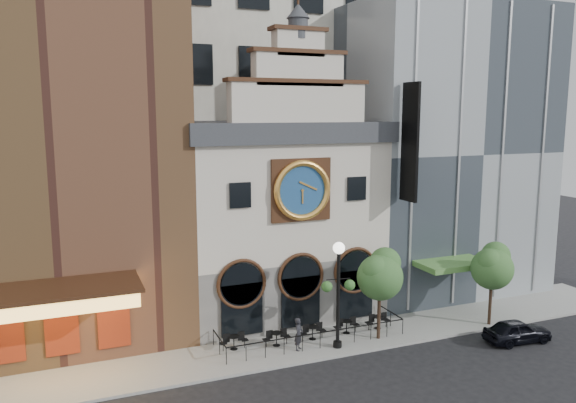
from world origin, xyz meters
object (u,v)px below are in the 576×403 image
Objects in this scene: bistro_2 at (313,331)px; bistro_3 at (347,326)px; car_right at (517,331)px; bistro_0 at (234,341)px; bistro_4 at (378,321)px; bistro_1 at (277,338)px; pedestrian at (299,334)px; tree_left at (380,273)px; tree_right at (493,265)px; lamppost at (338,283)px.

bistro_3 is at bearing 1.47° from bistro_2.
bistro_0 is at bearing 77.78° from car_right.
bistro_1 is at bearing -179.49° from bistro_4.
bistro_0 and bistro_4 have the same top height.
bistro_2 is 4.26m from bistro_4.
bistro_3 is (2.21, 0.06, 0.00)m from bistro_2.
bistro_2 is 11.61m from car_right.
bistro_3 is 0.88× the size of pedestrian.
tree_left is (3.60, -1.24, 3.35)m from bistro_2.
pedestrian is at bearing -22.74° from bistro_0.
bistro_1 is at bearing 172.01° from tree_right.
bistro_4 is at bearing 61.88° from tree_left.
tree_left is (4.89, -0.23, 2.92)m from pedestrian.
bistro_2 is at bearing 1.52° from bistro_1.
car_right is (12.95, -4.36, 0.05)m from bistro_1.
tree_left is at bearing 71.12° from car_right.
bistro_2 is 11.60m from tree_right.
tree_right reaches higher than bistro_4.
bistro_1 is 0.27× the size of lamppost.
tree_right reaches higher than bistro_0.
bistro_3 is at bearing -2.56° from bistro_0.
bistro_4 is 0.31× the size of tree_right.
bistro_4 is at bearing -2.34° from bistro_0.
car_right reaches higher than bistro_3.
tree_right is (6.71, -1.91, 3.23)m from bistro_4.
tree_right is (8.77, -1.97, 3.23)m from bistro_3.
bistro_1 is 13.71m from tree_right.
bistro_3 is at bearing -32.02° from pedestrian.
car_right is at bearing -18.60° from bistro_1.
car_right is (15.27, -4.77, 0.05)m from bistro_0.
lamppost is 2.79m from tree_left.
bistro_0 is 6.75m from bistro_3.
pedestrian reaches higher than bistro_0.
bistro_4 is 0.41× the size of car_right.
car_right is at bearing -17.36° from bistro_0.
bistro_1 is at bearing 85.49° from pedestrian.
bistro_1 is 0.41× the size of car_right.
bistro_1 and bistro_2 have the same top height.
bistro_1 is 4.42m from bistro_3.
bistro_2 and bistro_3 have the same top height.
tree_left is (1.40, -1.29, 3.35)m from bistro_3.
bistro_2 is at bearing -4.52° from bistro_0.
bistro_4 is 7.83m from car_right.
bistro_4 is at bearing 33.23° from lamppost.
lamppost reaches higher than tree_left.
bistro_4 is 7.69m from tree_right.
pedestrian is (3.25, -1.36, 0.43)m from bistro_0.
bistro_2 and bistro_4 have the same top height.
car_right is at bearing -24.03° from tree_left.
bistro_2 is at bearing -10.99° from pedestrian.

